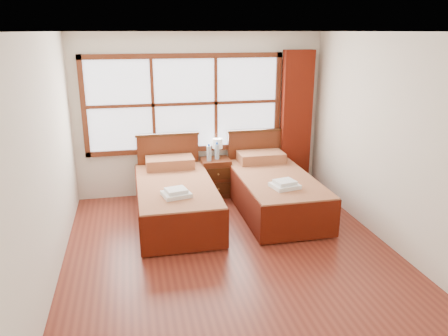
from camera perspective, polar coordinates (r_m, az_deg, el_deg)
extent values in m
plane|color=maroon|center=(5.46, 0.97, -11.05)|extent=(4.50, 4.50, 0.00)
plane|color=white|center=(4.80, 1.14, 17.39)|extent=(4.50, 4.50, 0.00)
plane|color=silver|center=(7.13, -3.14, 6.89)|extent=(4.00, 0.00, 4.00)
plane|color=silver|center=(4.93, -22.22, 0.77)|extent=(0.00, 4.50, 4.50)
plane|color=silver|center=(5.76, 20.84, 3.20)|extent=(0.00, 4.50, 4.50)
cube|color=white|center=(7.03, -5.16, 8.35)|extent=(3.00, 0.02, 1.40)
cube|color=#592613|center=(7.16, -4.98, 2.48)|extent=(3.16, 0.06, 0.08)
cube|color=#592613|center=(6.93, -5.31, 14.38)|extent=(3.16, 0.06, 0.08)
cube|color=#592613|center=(6.99, -17.87, 7.54)|extent=(0.08, 0.06, 1.56)
cube|color=#592613|center=(7.36, 6.98, 8.70)|extent=(0.08, 0.06, 1.56)
cube|color=#592613|center=(6.96, -9.26, 8.12)|extent=(0.05, 0.05, 1.40)
cube|color=#592613|center=(7.09, -1.08, 8.50)|extent=(0.05, 0.05, 1.40)
cube|color=#592613|center=(7.01, -5.14, 8.33)|extent=(3.00, 0.05, 0.05)
cube|color=#601609|center=(7.44, 9.39, 6.11)|extent=(0.50, 0.16, 2.30)
cube|color=#40200D|center=(6.32, -6.27, -5.48)|extent=(0.94, 1.88, 0.31)
cube|color=maroon|center=(6.22, -6.35, -3.09)|extent=(1.05, 2.08, 0.26)
cube|color=#551509|center=(6.25, -11.12, -4.73)|extent=(0.03, 2.08, 0.52)
cube|color=#551509|center=(6.34, -1.57, -4.05)|extent=(0.03, 2.08, 0.52)
cube|color=#551509|center=(5.33, -5.08, -8.49)|extent=(1.05, 0.03, 0.52)
cube|color=maroon|center=(6.86, -7.09, 0.72)|extent=(0.74, 0.43, 0.16)
cube|color=#592613|center=(7.14, -7.25, 0.28)|extent=(0.98, 0.06, 1.02)
cube|color=#40200D|center=(7.01, -7.41, 4.35)|extent=(1.02, 0.08, 0.04)
cube|color=#40200D|center=(6.62, 6.63, -4.41)|extent=(0.94, 1.87, 0.31)
cube|color=maroon|center=(6.52, 6.71, -2.13)|extent=(1.05, 2.08, 0.25)
cube|color=#551509|center=(6.43, 2.23, -3.76)|extent=(0.03, 2.08, 0.52)
cube|color=#551509|center=(6.75, 10.88, -3.01)|extent=(0.03, 2.08, 0.52)
cube|color=#551509|center=(5.68, 10.01, -6.99)|extent=(1.05, 0.03, 0.52)
cube|color=maroon|center=(7.14, 4.84, 1.43)|extent=(0.73, 0.43, 0.16)
cube|color=#592613|center=(7.41, 4.23, 0.99)|extent=(0.98, 0.06, 1.02)
cube|color=#40200D|center=(7.28, 4.33, 4.90)|extent=(1.02, 0.08, 0.04)
cube|color=#592613|center=(7.17, -1.11, -1.20)|extent=(0.47, 0.41, 0.62)
cube|color=#40200D|center=(7.01, -0.76, -2.72)|extent=(0.41, 0.02, 0.19)
cube|color=#40200D|center=(6.93, -0.77, -0.79)|extent=(0.41, 0.02, 0.19)
sphere|color=olive|center=(6.99, -0.73, -2.77)|extent=(0.03, 0.03, 0.03)
sphere|color=olive|center=(6.91, -0.74, -0.84)|extent=(0.03, 0.03, 0.03)
cube|color=white|center=(5.69, -6.26, -3.42)|extent=(0.40, 0.37, 0.05)
cube|color=white|center=(5.67, -6.27, -2.94)|extent=(0.30, 0.28, 0.05)
cube|color=white|center=(6.02, 7.94, -2.31)|extent=(0.41, 0.37, 0.05)
cube|color=white|center=(6.00, 7.96, -1.84)|extent=(0.30, 0.28, 0.05)
cylinder|color=gold|center=(7.17, -0.86, 1.47)|extent=(0.10, 0.10, 0.02)
cylinder|color=gold|center=(7.15, -0.86, 2.06)|extent=(0.02, 0.02, 0.14)
cylinder|color=white|center=(7.11, -0.87, 3.22)|extent=(0.16, 0.16, 0.16)
cylinder|color=#A8C5D8|center=(6.95, -1.97, 1.92)|extent=(0.07, 0.07, 0.25)
cylinder|color=blue|center=(6.91, -1.98, 3.03)|extent=(0.04, 0.04, 0.03)
cylinder|color=#A8C5D8|center=(7.05, -0.92, 2.14)|extent=(0.07, 0.07, 0.24)
cylinder|color=blue|center=(7.01, -0.92, 3.24)|extent=(0.04, 0.04, 0.03)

